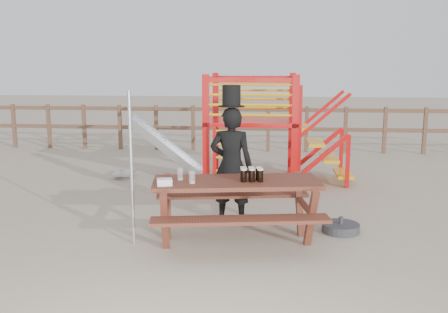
{
  "coord_description": "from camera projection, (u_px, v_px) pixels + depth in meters",
  "views": [
    {
      "loc": [
        0.57,
        -6.09,
        2.27
      ],
      "look_at": [
        -0.08,
        0.8,
        0.99
      ],
      "focal_mm": 40.0,
      "sensor_mm": 36.0,
      "label": 1
    }
  ],
  "objects": [
    {
      "name": "ground",
      "position": [
        225.0,
        243.0,
        6.42
      ],
      "size": [
        60.0,
        60.0,
        0.0
      ],
      "primitive_type": "plane",
      "color": "tan",
      "rests_on": "ground"
    },
    {
      "name": "back_fence",
      "position": [
        249.0,
        124.0,
        13.14
      ],
      "size": [
        15.09,
        0.09,
        1.2
      ],
      "color": "brown",
      "rests_on": "ground"
    },
    {
      "name": "playground_fort",
      "position": [
        248.0,
        127.0,
        9.72
      ],
      "size": [
        4.71,
        1.84,
        2.1
      ],
      "color": "red",
      "rests_on": "ground"
    },
    {
      "name": "picnic_table",
      "position": [
        236.0,
        203.0,
        6.4
      ],
      "size": [
        2.31,
        1.77,
        0.82
      ],
      "rotation": [
        0.0,
        0.0,
        0.16
      ],
      "color": "brown",
      "rests_on": "ground"
    },
    {
      "name": "man_with_hat",
      "position": [
        231.0,
        162.0,
        7.14
      ],
      "size": [
        0.64,
        0.44,
        1.99
      ],
      "rotation": [
        0.0,
        0.0,
        3.08
      ],
      "color": "black",
      "rests_on": "ground"
    },
    {
      "name": "metal_pole",
      "position": [
        131.0,
        169.0,
        6.23
      ],
      "size": [
        0.04,
        0.04,
        1.96
      ],
      "primitive_type": "cylinder",
      "color": "#B2B2B7",
      "rests_on": "ground"
    },
    {
      "name": "parasol_base",
      "position": [
        341.0,
        228.0,
        6.85
      ],
      "size": [
        0.51,
        0.51,
        0.22
      ],
      "color": "#323236",
      "rests_on": "ground"
    },
    {
      "name": "paper_bag",
      "position": [
        165.0,
        182.0,
        6.08
      ],
      "size": [
        0.21,
        0.18,
        0.08
      ],
      "primitive_type": "cube",
      "rotation": [
        0.0,
        0.0,
        0.28
      ],
      "color": "white",
      "rests_on": "picnic_table"
    },
    {
      "name": "stout_pints",
      "position": [
        252.0,
        174.0,
        6.3
      ],
      "size": [
        0.29,
        0.2,
        0.17
      ],
      "color": "black",
      "rests_on": "picnic_table"
    },
    {
      "name": "empty_glasses",
      "position": [
        186.0,
        176.0,
        6.27
      ],
      "size": [
        0.26,
        0.24,
        0.15
      ],
      "color": "silver",
      "rests_on": "picnic_table"
    }
  ]
}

